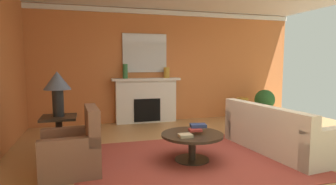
{
  "coord_description": "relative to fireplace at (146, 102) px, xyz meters",
  "views": [
    {
      "loc": [
        -2.08,
        -4.13,
        1.59
      ],
      "look_at": [
        -0.55,
        1.12,
        1.0
      ],
      "focal_mm": 29.63,
      "sensor_mm": 36.0,
      "label": 1
    }
  ],
  "objects": [
    {
      "name": "ground_plane",
      "position": [
        0.6,
        -3.04,
        -0.56
      ],
      "size": [
        9.1,
        9.1,
        0.0
      ],
      "primitive_type": "plane",
      "color": "tan"
    },
    {
      "name": "wall_fireplace",
      "position": [
        0.6,
        0.21,
        0.94
      ],
      "size": [
        7.6,
        0.12,
        3.0
      ],
      "primitive_type": "cube",
      "color": "#CC723D",
      "rests_on": "ground_plane"
    },
    {
      "name": "crown_moulding",
      "position": [
        0.6,
        0.13,
        2.36
      ],
      "size": [
        7.6,
        0.08,
        0.12
      ],
      "primitive_type": "cube",
      "color": "white"
    },
    {
      "name": "area_rug",
      "position": [
        0.11,
        -3.08,
        -0.56
      ],
      "size": [
        3.61,
        2.64,
        0.01
      ],
      "primitive_type": "cube",
      "color": "#993D33",
      "rests_on": "ground_plane"
    },
    {
      "name": "fireplace",
      "position": [
        0.0,
        0.0,
        0.0
      ],
      "size": [
        1.8,
        0.35,
        1.19
      ],
      "color": "white",
      "rests_on": "ground_plane"
    },
    {
      "name": "mantel_mirror",
      "position": [
        -0.0,
        0.12,
        1.28
      ],
      "size": [
        1.18,
        0.04,
        1.02
      ],
      "primitive_type": "cube",
      "color": "silver"
    },
    {
      "name": "sofa",
      "position": [
        1.76,
        -3.05,
        -0.26
      ],
      "size": [
        1.1,
        2.18,
        0.85
      ],
      "color": "beige",
      "rests_on": "ground_plane"
    },
    {
      "name": "armchair_near_window",
      "position": [
        -1.71,
        -3.07,
        -0.25
      ],
      "size": [
        0.85,
        0.85,
        0.95
      ],
      "color": "brown",
      "rests_on": "ground_plane"
    },
    {
      "name": "coffee_table",
      "position": [
        0.11,
        -3.08,
        -0.23
      ],
      "size": [
        1.0,
        1.0,
        0.45
      ],
      "color": "#2D2319",
      "rests_on": "ground_plane"
    },
    {
      "name": "side_table",
      "position": [
        -1.96,
        -2.3,
        -0.16
      ],
      "size": [
        0.56,
        0.56,
        0.7
      ],
      "color": "#2D2319",
      "rests_on": "ground_plane"
    },
    {
      "name": "table_lamp",
      "position": [
        -1.96,
        -2.3,
        0.66
      ],
      "size": [
        0.44,
        0.44,
        0.75
      ],
      "color": "black",
      "rests_on": "side_table"
    },
    {
      "name": "vase_mantel_left",
      "position": [
        -0.55,
        -0.05,
        0.81
      ],
      "size": [
        0.13,
        0.13,
        0.37
      ],
      "primitive_type": "cylinder",
      "color": "#33703D",
      "rests_on": "fireplace"
    },
    {
      "name": "vase_tall_corner",
      "position": [
        2.71,
        -0.3,
        -0.26
      ],
      "size": [
        0.32,
        0.32,
        0.6
      ],
      "primitive_type": "cylinder",
      "color": "#B7892D",
      "rests_on": "ground_plane"
    },
    {
      "name": "vase_mantel_right",
      "position": [
        0.55,
        -0.05,
        0.77
      ],
      "size": [
        0.15,
        0.15,
        0.28
      ],
      "primitive_type": "cylinder",
      "color": "#B7892D",
      "rests_on": "fireplace"
    },
    {
      "name": "book_red_cover",
      "position": [
        -0.06,
        -3.24,
        -0.09
      ],
      "size": [
        0.2,
        0.17,
        0.05
      ],
      "primitive_type": "cube",
      "rotation": [
        0.0,
        0.0,
        0.01
      ],
      "color": "tan",
      "rests_on": "coffee_table"
    },
    {
      "name": "book_art_folio",
      "position": [
        0.15,
        -3.12,
        -0.05
      ],
      "size": [
        0.22,
        0.17,
        0.04
      ],
      "primitive_type": "cube",
      "rotation": [
        0.0,
        0.0,
        -0.12
      ],
      "color": "maroon",
      "rests_on": "coffee_table"
    },
    {
      "name": "book_small_novel",
      "position": [
        0.24,
        -3.03,
        0.0
      ],
      "size": [
        0.28,
        0.22,
        0.05
      ],
      "primitive_type": "cube",
      "rotation": [
        0.0,
        0.0,
        -0.17
      ],
      "color": "navy",
      "rests_on": "coffee_table"
    },
    {
      "name": "potted_plant",
      "position": [
        3.31,
        -0.49,
        -0.07
      ],
      "size": [
        0.56,
        0.56,
        0.83
      ],
      "color": "#A8754C",
      "rests_on": "ground_plane"
    }
  ]
}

